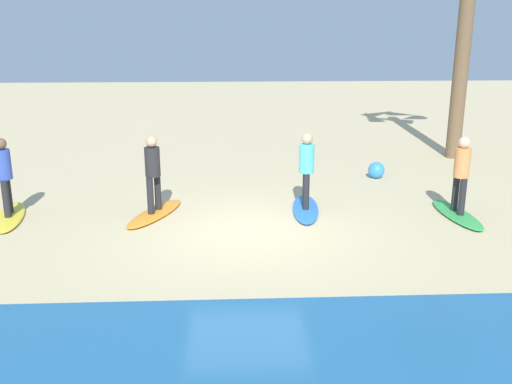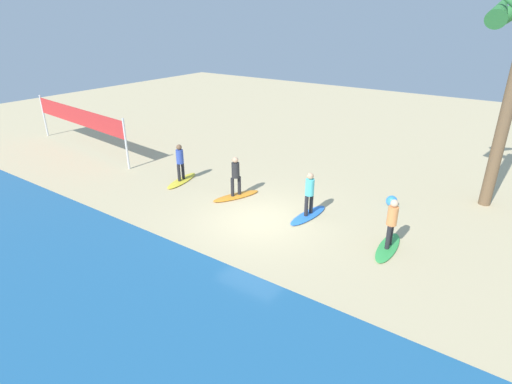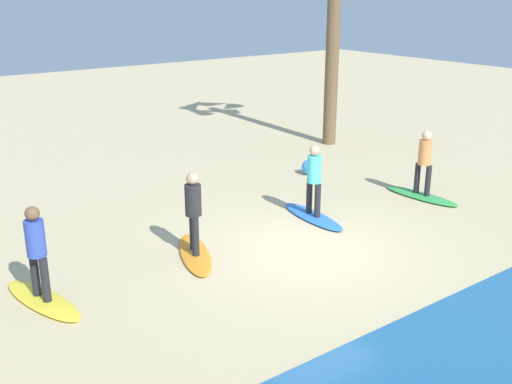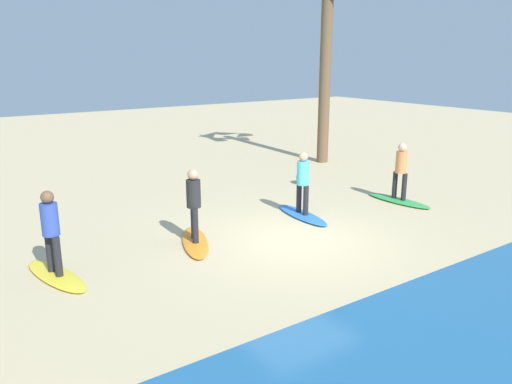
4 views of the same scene
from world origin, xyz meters
The scene contains 10 objects.
ground_plane centered at (0.00, 0.00, 0.00)m, with size 60.00×60.00×0.00m, color #CCB789.
surfboard_green centered at (-4.52, -0.74, 0.04)m, with size 2.10×0.56×0.09m, color green.
surfer_green centered at (-4.52, -0.74, 1.04)m, with size 0.32×0.46×1.64m.
surfboard_blue centered at (-1.34, -1.28, 0.04)m, with size 2.10×0.56×0.09m, color blue.
surfer_blue centered at (-1.34, -1.28, 1.04)m, with size 0.32×0.46×1.64m.
surfboard_orange centered at (1.94, -1.12, 0.04)m, with size 2.10×0.56×0.09m, color orange.
surfer_orange centered at (1.94, -1.12, 1.04)m, with size 0.32×0.44×1.64m.
surfboard_yellow centered at (4.99, -1.05, 0.04)m, with size 2.10×0.56×0.09m, color yellow.
surfer_yellow centered at (4.99, -1.05, 1.04)m, with size 0.32×0.45×1.64m.
beach_ball centered at (-3.58, -3.94, 0.22)m, with size 0.44×0.44×0.44m, color #338CE5.
Camera 4 is at (6.90, 8.45, 4.13)m, focal length 35.32 mm.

